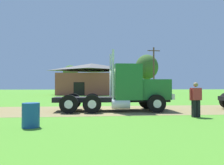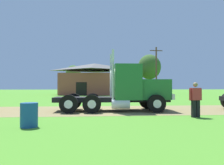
{
  "view_description": "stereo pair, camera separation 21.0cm",
  "coord_description": "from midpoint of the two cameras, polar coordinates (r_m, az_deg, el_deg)",
  "views": [
    {
      "loc": [
        -1.6,
        -13.61,
        1.46
      ],
      "look_at": [
        -0.33,
        -0.86,
        1.7
      ],
      "focal_mm": 35.16,
      "sensor_mm": 36.0,
      "label": 1
    },
    {
      "loc": [
        -1.39,
        -13.63,
        1.46
      ],
      "look_at": [
        -0.33,
        -0.86,
        1.7
      ],
      "focal_mm": 35.16,
      "sensor_mm": 36.0,
      "label": 2
    }
  ],
  "objects": [
    {
      "name": "tree_far_right",
      "position": [
        43.11,
        8.91,
        3.96
      ],
      "size": [
        4.39,
        4.39,
        7.69
      ],
      "color": "#513823",
      "rests_on": "ground_plane"
    },
    {
      "name": "dirt_track",
      "position": [
        13.78,
        0.6,
        -7.16
      ],
      "size": [
        120.0,
        5.65,
        0.01
      ],
      "primitive_type": "cube",
      "color": "olive",
      "rests_on": "ground_plane"
    },
    {
      "name": "steel_barrel",
      "position": [
        8.51,
        -21.03,
        -7.92
      ],
      "size": [
        0.62,
        0.62,
        0.87
      ],
      "primitive_type": "cylinder",
      "color": "#19478C",
      "rests_on": "ground_plane"
    },
    {
      "name": "utility_pole_near",
      "position": [
        38.66,
        10.66,
        3.3
      ],
      "size": [
        2.2,
        0.27,
        8.3
      ],
      "color": "brown",
      "rests_on": "ground_plane"
    },
    {
      "name": "tree_mid",
      "position": [
        55.29,
        -10.88,
        2.26
      ],
      "size": [
        3.75,
        3.75,
        6.77
      ],
      "color": "#513823",
      "rests_on": "ground_plane"
    },
    {
      "name": "ground_plane",
      "position": [
        13.78,
        0.6,
        -7.17
      ],
      "size": [
        200.0,
        200.0,
        0.0
      ],
      "primitive_type": "plane",
      "color": "#4B8D29"
    },
    {
      "name": "visitor_standing_near",
      "position": [
        11.22,
        20.46,
        -3.83
      ],
      "size": [
        0.67,
        0.34,
        1.67
      ],
      "color": "#B22D33",
      "rests_on": "ground_plane"
    },
    {
      "name": "shed_building",
      "position": [
        40.22,
        -5.42,
        0.77
      ],
      "size": [
        12.83,
        9.4,
        5.72
      ],
      "color": "#964639",
      "rests_on": "ground_plane"
    },
    {
      "name": "tree_right",
      "position": [
        55.97,
        1.44,
        2.02
      ],
      "size": [
        3.46,
        3.46,
        6.44
      ],
      "color": "#513823",
      "rests_on": "ground_plane"
    },
    {
      "name": "truck_foreground_white",
      "position": [
        13.35,
        3.72,
        -1.85
      ],
      "size": [
        6.96,
        2.82,
        3.57
      ],
      "color": "black",
      "rests_on": "ground_plane"
    }
  ]
}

